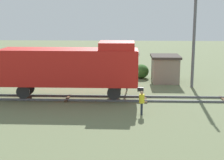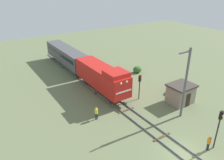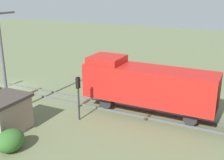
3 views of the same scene
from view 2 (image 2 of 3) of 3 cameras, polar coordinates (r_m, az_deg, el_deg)
ground_plane at (r=23.57m, az=18.72°, el=-18.14°), size 115.78×115.78×0.00m
railway_track at (r=23.52m, az=18.75°, el=-18.01°), size 2.40×77.19×0.16m
locomotive at (r=31.98m, az=-2.64°, el=1.05°), size 2.90×11.60×4.60m
passenger_car_leading at (r=43.36m, az=-11.86°, el=6.56°), size 2.84×14.00×3.66m
traffic_signal_near at (r=23.71m, az=26.23°, el=-10.05°), size 0.32×0.34×4.36m
traffic_signal_mid at (r=30.56m, az=7.25°, el=-0.72°), size 0.32×0.34×3.66m
worker_near_track at (r=24.31m, az=23.99°, el=-14.57°), size 0.38×0.38×1.70m
worker_by_signal at (r=26.71m, az=-4.13°, el=-8.41°), size 0.38×0.38×1.70m
catenary_mast at (r=26.91m, az=18.60°, el=-0.53°), size 1.94×0.28×8.86m
relay_hut at (r=31.42m, az=17.49°, el=-3.39°), size 3.50×2.90×2.74m
bush_near at (r=34.35m, az=16.38°, el=-1.99°), size 2.05×1.68×1.49m
bush_mid at (r=40.49m, az=6.64°, el=2.76°), size 1.69×1.38×1.23m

